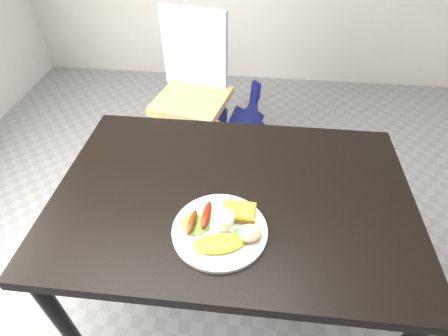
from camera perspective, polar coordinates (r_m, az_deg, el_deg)
The scene contains 15 objects.
room_floor at distance 1.81m, azimuth 1.03°, elevation -20.73°, with size 4.00×4.50×0.02m, color gray.
dining_table at distance 1.19m, azimuth 1.46°, elevation -4.56°, with size 1.20×0.80×0.04m, color black.
dining_chair at distance 2.21m, azimuth -5.30°, elevation 10.87°, with size 0.42×0.42×0.05m, color tan.
person at distance 1.84m, azimuth -0.28°, elevation 16.85°, with size 0.58×0.39×1.61m, color navy.
plate at distance 1.07m, azimuth -0.70°, elevation -10.16°, with size 0.29×0.29×0.01m, color white.
lettuce_left at distance 1.07m, azimuth -4.83°, elevation -9.06°, with size 0.09×0.09×0.01m, color #689A36.
lettuce_right at distance 1.04m, azimuth 3.20°, elevation -11.00°, with size 0.07×0.06×0.01m, color #409123.
omelette at distance 1.02m, azimuth -0.92°, elevation -12.28°, with size 0.15×0.07×0.02m, color yellow.
sausage_a at distance 1.06m, azimuth -5.25°, elevation -8.80°, with size 0.02×0.10×0.02m, color #601E09.
sausage_b at distance 1.07m, azimuth -2.86°, elevation -7.65°, with size 0.03×0.11×0.03m, color maroon.
ramekin at distance 1.06m, azimuth 0.00°, elevation -8.47°, with size 0.06×0.06×0.04m, color white.
toast_a at distance 1.10m, azimuth 1.64°, elevation -6.91°, with size 0.07×0.07×0.01m, color #935217.
toast_b at distance 1.08m, azimuth 3.15°, elevation -7.15°, with size 0.08×0.08×0.01m, color olive.
potato_salad at distance 1.03m, azimuth 4.27°, elevation -10.59°, with size 0.07×0.06×0.04m, color beige.
fork at distance 1.06m, azimuth -2.73°, elevation -9.98°, with size 0.17×0.01×0.00m, color #ADAFB7.
Camera 1 is at (0.06, -0.81, 1.61)m, focal length 28.00 mm.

